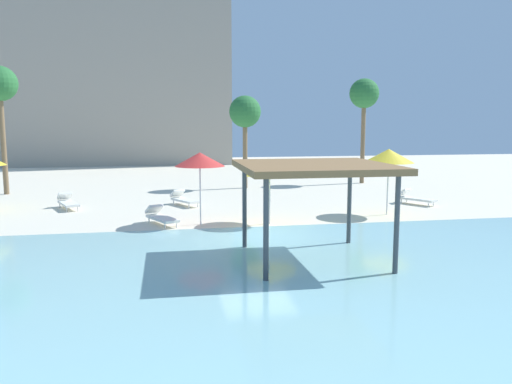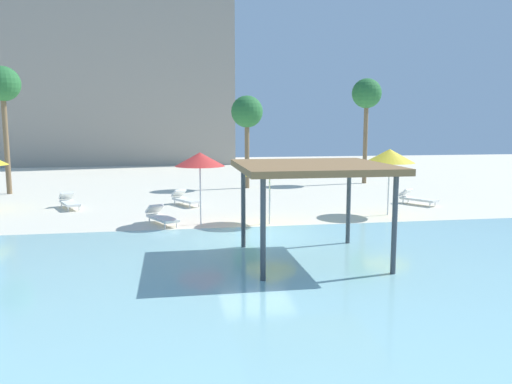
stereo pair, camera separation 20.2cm
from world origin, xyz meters
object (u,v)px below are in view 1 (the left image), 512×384
palm_tree_0 (0,87)px  palm_tree_2 (245,114)px  beach_umbrella_yellow_3 (389,156)px  lounge_chair_0 (68,202)px  beach_umbrella_red_0 (200,159)px  palm_tree_1 (364,96)px  lounge_chair_3 (184,199)px  lounge_chair_1 (414,197)px  lounge_chair_2 (160,216)px  shade_pavilion (314,170)px  beach_umbrella_yellow_2 (270,167)px

palm_tree_0 → palm_tree_2: (13.48, 0.30, -1.37)m
beach_umbrella_yellow_3 → lounge_chair_0: 14.62m
beach_umbrella_yellow_3 → beach_umbrella_red_0: bearing=-175.0°
palm_tree_1 → palm_tree_2: 8.11m
beach_umbrella_red_0 → lounge_chair_3: (-0.49, 4.75, -2.22)m
lounge_chair_1 → lounge_chair_3: (-11.11, 1.60, 0.00)m
lounge_chair_2 → palm_tree_2: palm_tree_2 is taller
shade_pavilion → palm_tree_2: (0.60, 16.44, 1.85)m
lounge_chair_2 → lounge_chair_3: (1.06, 4.50, 0.00)m
beach_umbrella_yellow_2 → palm_tree_2: 11.28m
lounge_chair_1 → lounge_chair_0: bearing=-127.9°
beach_umbrella_yellow_3 → lounge_chair_1: bearing=44.0°
shade_pavilion → lounge_chair_0: bearing=129.5°
lounge_chair_1 → palm_tree_1: palm_tree_1 is taller
palm_tree_1 → lounge_chair_1: bearing=-95.1°
lounge_chair_1 → lounge_chair_3: 11.22m
shade_pavilion → palm_tree_2: 16.55m
beach_umbrella_yellow_2 → palm_tree_2: size_ratio=0.46×
palm_tree_2 → palm_tree_0: bearing=-178.7°
lounge_chair_0 → palm_tree_0: size_ratio=0.28×
lounge_chair_2 → palm_tree_1: bearing=106.2°
lounge_chair_3 → palm_tree_1: (11.87, 7.07, 5.29)m
beach_umbrella_red_0 → palm_tree_2: 11.36m
lounge_chair_0 → palm_tree_1: (17.19, 7.10, 5.29)m
beach_umbrella_red_0 → lounge_chair_0: 7.80m
lounge_chair_2 → lounge_chair_3: 4.62m
beach_umbrella_yellow_3 → lounge_chair_0: bearing=163.9°
lounge_chair_0 → palm_tree_0: bearing=-165.3°
beach_umbrella_red_0 → palm_tree_0: size_ratio=0.40×
lounge_chair_3 → palm_tree_2: (3.93, 5.90, 4.15)m
beach_umbrella_yellow_3 → lounge_chair_3: (-8.57, 4.04, -2.22)m
lounge_chair_0 → palm_tree_1: 19.34m
shade_pavilion → beach_umbrella_yellow_2: shade_pavilion is taller
palm_tree_0 → palm_tree_2: 13.55m
shade_pavilion → lounge_chair_1: (7.77, 8.94, -2.31)m
lounge_chair_3 → palm_tree_1: size_ratio=0.29×
shade_pavilion → lounge_chair_3: 11.29m
beach_umbrella_yellow_3 → lounge_chair_1: 4.16m
lounge_chair_2 → palm_tree_0: (-8.50, 10.10, 5.52)m
beach_umbrella_yellow_3 → palm_tree_1: size_ratio=0.42×
beach_umbrella_yellow_3 → palm_tree_2: size_ratio=0.51×
beach_umbrella_yellow_3 → palm_tree_2: bearing=115.0°
palm_tree_0 → palm_tree_2: palm_tree_0 is taller
shade_pavilion → lounge_chair_0: (-8.64, 10.50, -2.31)m
lounge_chair_2 → beach_umbrella_yellow_3: bearing=67.1°
lounge_chair_3 → palm_tree_0: size_ratio=0.28×
lounge_chair_0 → beach_umbrella_red_0: bearing=28.6°
shade_pavilion → beach_umbrella_yellow_3: size_ratio=1.46×
lounge_chair_0 → palm_tree_2: size_ratio=0.36×
beach_umbrella_red_0 → lounge_chair_0: bearing=140.9°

